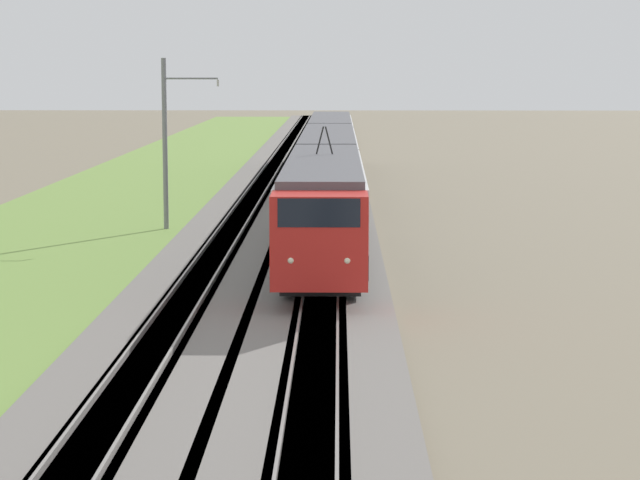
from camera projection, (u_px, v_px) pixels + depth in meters
ballast_main at (246, 211)px, 62.80m from camera, size 240.00×4.40×0.30m
ballast_adjacent at (328, 211)px, 62.74m from camera, size 240.00×4.40×0.30m
track_main at (246, 211)px, 62.80m from camera, size 240.00×1.57×0.45m
track_adjacent at (328, 211)px, 62.74m from camera, size 240.00×1.57×0.45m
grass_verge at (106, 212)px, 62.92m from camera, size 240.00×12.25×0.12m
passenger_train at (328, 163)px, 65.27m from camera, size 60.40×2.93×5.07m
catenary_mast_mid at (166, 142)px, 55.58m from camera, size 0.22×2.56×7.74m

